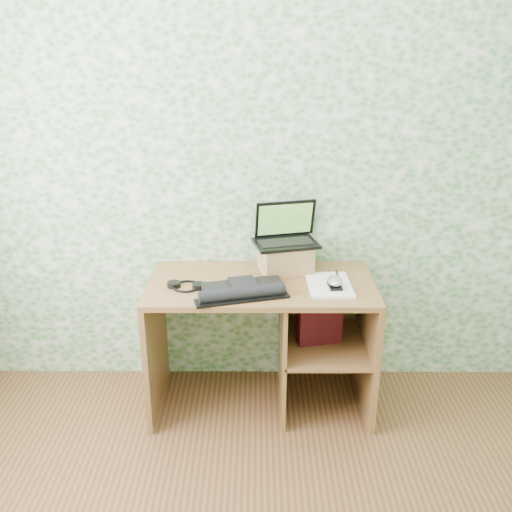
{
  "coord_description": "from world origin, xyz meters",
  "views": [
    {
      "loc": [
        -0.02,
        -1.32,
        1.97
      ],
      "look_at": [
        -0.03,
        1.39,
        0.92
      ],
      "focal_mm": 40.0,
      "sensor_mm": 36.0,
      "label": 1
    }
  ],
  "objects_px": {
    "riser": "(285,258)",
    "notepad": "(329,285)",
    "laptop": "(285,233)",
    "keyboard": "(242,290)",
    "desk": "(275,325)"
  },
  "relations": [
    {
      "from": "riser",
      "to": "notepad",
      "type": "bearing_deg",
      "value": -42.05
    },
    {
      "from": "riser",
      "to": "laptop",
      "type": "relative_size",
      "value": 0.7
    },
    {
      "from": "laptop",
      "to": "notepad",
      "type": "height_order",
      "value": "laptop"
    },
    {
      "from": "keyboard",
      "to": "riser",
      "type": "bearing_deg",
      "value": 37.07
    },
    {
      "from": "laptop",
      "to": "keyboard",
      "type": "xyz_separation_m",
      "value": [
        -0.23,
        -0.33,
        -0.19
      ]
    },
    {
      "from": "desk",
      "to": "laptop",
      "type": "height_order",
      "value": "laptop"
    },
    {
      "from": "keyboard",
      "to": "laptop",
      "type": "bearing_deg",
      "value": 40.24
    },
    {
      "from": "laptop",
      "to": "notepad",
      "type": "xyz_separation_m",
      "value": [
        0.22,
        -0.23,
        -0.2
      ]
    },
    {
      "from": "riser",
      "to": "notepad",
      "type": "distance_m",
      "value": 0.3
    },
    {
      "from": "riser",
      "to": "notepad",
      "type": "xyz_separation_m",
      "value": [
        0.22,
        -0.2,
        -0.07
      ]
    },
    {
      "from": "laptop",
      "to": "keyboard",
      "type": "distance_m",
      "value": 0.44
    },
    {
      "from": "riser",
      "to": "laptop",
      "type": "xyz_separation_m",
      "value": [
        0.0,
        0.04,
        0.13
      ]
    },
    {
      "from": "riser",
      "to": "keyboard",
      "type": "bearing_deg",
      "value": -127.88
    },
    {
      "from": "keyboard",
      "to": "notepad",
      "type": "xyz_separation_m",
      "value": [
        0.45,
        0.1,
        -0.02
      ]
    },
    {
      "from": "keyboard",
      "to": "notepad",
      "type": "relative_size",
      "value": 1.51
    }
  ]
}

